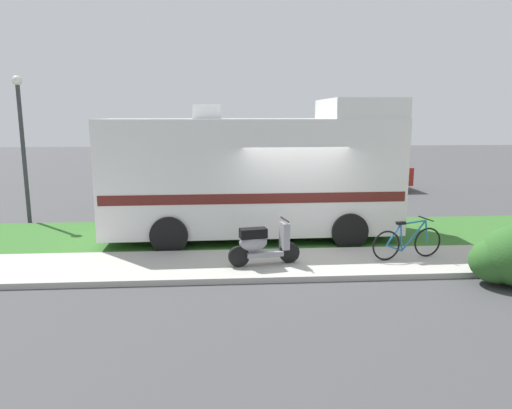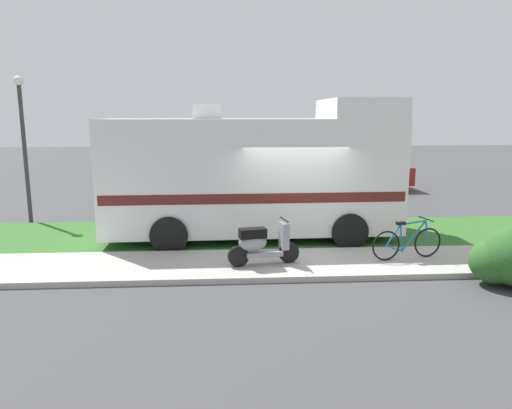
# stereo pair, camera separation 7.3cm
# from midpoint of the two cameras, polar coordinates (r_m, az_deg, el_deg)

# --- Properties ---
(ground_plane) EXTENTS (80.00, 80.00, 0.00)m
(ground_plane) POSITION_cam_midpoint_polar(r_m,az_deg,el_deg) (11.52, 4.62, -5.60)
(ground_plane) COLOR #424244
(sidewalk) EXTENTS (24.00, 2.00, 0.12)m
(sidewalk) POSITION_cam_midpoint_polar(r_m,az_deg,el_deg) (10.37, 5.63, -7.13)
(sidewalk) COLOR #ADAAA3
(sidewalk) RESTS_ON ground
(grass_strip) EXTENTS (24.00, 3.40, 0.08)m
(grass_strip) POSITION_cam_midpoint_polar(r_m,az_deg,el_deg) (12.94, 3.63, -3.58)
(grass_strip) COLOR #336628
(grass_strip) RESTS_ON ground
(motorhome_rv) EXTENTS (7.50, 2.84, 3.64)m
(motorhome_rv) POSITION_cam_midpoint_polar(r_m,az_deg,el_deg) (12.34, -0.27, 3.77)
(motorhome_rv) COLOR silver
(motorhome_rv) RESTS_ON ground
(scooter) EXTENTS (1.54, 0.58, 0.97)m
(scooter) POSITION_cam_midpoint_polar(r_m,az_deg,el_deg) (9.93, 0.48, -4.76)
(scooter) COLOR black
(scooter) RESTS_ON ground
(bicycle) EXTENTS (1.67, 0.53, 0.89)m
(bicycle) POSITION_cam_midpoint_polar(r_m,az_deg,el_deg) (10.89, 17.62, -4.33)
(bicycle) COLOR black
(bicycle) RESTS_ON ground
(pickup_truck_near) EXTENTS (5.87, 2.43, 1.74)m
(pickup_truck_near) POSITION_cam_midpoint_polar(r_m,az_deg,el_deg) (17.22, -3.30, 3.04)
(pickup_truck_near) COLOR #1E2328
(pickup_truck_near) RESTS_ON ground
(pickup_truck_far) EXTENTS (5.33, 2.27, 1.87)m
(pickup_truck_far) POSITION_cam_midpoint_polar(r_m,az_deg,el_deg) (20.86, 9.24, 4.40)
(pickup_truck_far) COLOR maroon
(pickup_truck_far) RESTS_ON ground
(street_lamp_post) EXTENTS (0.28, 0.28, 4.36)m
(street_lamp_post) POSITION_cam_midpoint_polar(r_m,az_deg,el_deg) (15.70, -26.54, 7.45)
(street_lamp_post) COLOR #333338
(street_lamp_post) RESTS_ON ground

